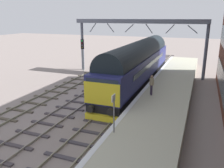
% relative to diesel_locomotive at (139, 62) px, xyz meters
% --- Properties ---
extents(ground_plane, '(140.00, 140.00, 0.00)m').
position_rel_diesel_locomotive_xyz_m(ground_plane, '(-0.00, -7.82, -2.49)').
color(ground_plane, gray).
rests_on(ground_plane, ground).
extents(track_main, '(2.50, 60.00, 0.15)m').
position_rel_diesel_locomotive_xyz_m(track_main, '(-0.00, -7.82, -2.43)').
color(track_main, gray).
rests_on(track_main, ground).
extents(track_adjacent_west, '(2.50, 60.00, 0.15)m').
position_rel_diesel_locomotive_xyz_m(track_adjacent_west, '(-3.31, -7.82, -2.43)').
color(track_adjacent_west, gray).
rests_on(track_adjacent_west, ground).
extents(track_adjacent_far_west, '(2.50, 60.00, 0.15)m').
position_rel_diesel_locomotive_xyz_m(track_adjacent_far_west, '(-6.77, -7.82, -2.43)').
color(track_adjacent_far_west, gray).
rests_on(track_adjacent_far_west, ground).
extents(station_platform, '(4.00, 44.00, 1.01)m').
position_rel_diesel_locomotive_xyz_m(station_platform, '(3.60, -7.82, -1.99)').
color(station_platform, '#B6B59C').
rests_on(station_platform, ground).
extents(diesel_locomotive, '(2.74, 19.90, 4.68)m').
position_rel_diesel_locomotive_xyz_m(diesel_locomotive, '(0.00, 0.00, 0.00)').
color(diesel_locomotive, black).
rests_on(diesel_locomotive, ground).
extents(signal_post_near, '(0.44, 0.22, 4.25)m').
position_rel_diesel_locomotive_xyz_m(signal_post_near, '(-8.65, 3.90, 0.29)').
color(signal_post_near, gray).
rests_on(signal_post_near, ground).
extents(platform_number_sign, '(0.10, 0.44, 2.16)m').
position_rel_diesel_locomotive_xyz_m(platform_number_sign, '(2.02, -12.77, -0.06)').
color(platform_number_sign, slate).
rests_on(platform_number_sign, station_platform).
extents(waiting_passenger, '(0.45, 0.47, 1.64)m').
position_rel_diesel_locomotive_xyz_m(waiting_passenger, '(2.60, -5.72, -0.50)').
color(waiting_passenger, '#34293F').
rests_on(waiting_passenger, station_platform).
extents(overhead_footbridge, '(16.07, 2.00, 6.82)m').
position_rel_diesel_locomotive_xyz_m(overhead_footbridge, '(-1.33, 4.83, 3.76)').
color(overhead_footbridge, slate).
rests_on(overhead_footbridge, ground).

